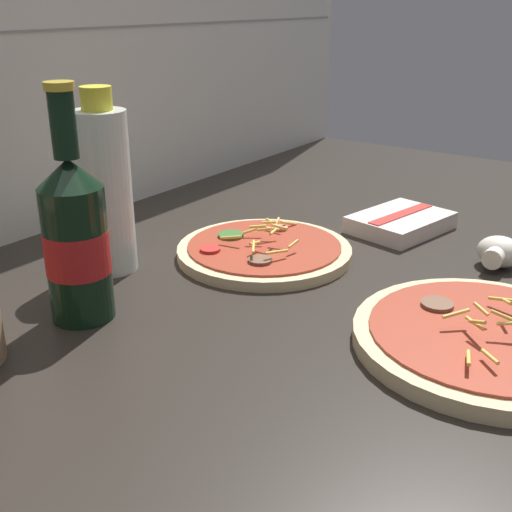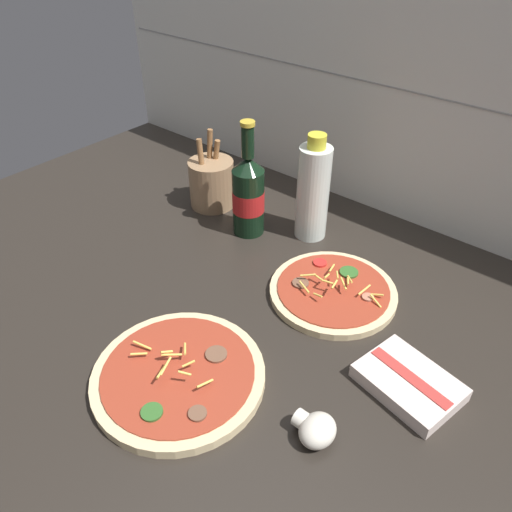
% 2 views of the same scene
% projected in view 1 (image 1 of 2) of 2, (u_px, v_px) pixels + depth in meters
% --- Properties ---
extents(counter_slab, '(1.60, 0.90, 0.03)m').
position_uv_depth(counter_slab, '(326.00, 314.00, 0.71)').
color(counter_slab, '#28231E').
rests_on(counter_slab, ground).
extents(tile_backsplash, '(1.60, 0.01, 0.60)m').
position_uv_depth(tile_backsplash, '(34.00, 30.00, 0.85)').
color(tile_backsplash, silver).
rests_on(tile_backsplash, ground).
extents(pizza_near, '(0.26, 0.26, 0.05)m').
position_uv_depth(pizza_near, '(487.00, 339.00, 0.62)').
color(pizza_near, beige).
rests_on(pizza_near, counter_slab).
extents(pizza_far, '(0.23, 0.23, 0.05)m').
position_uv_depth(pizza_far, '(264.00, 250.00, 0.84)').
color(pizza_far, beige).
rests_on(pizza_far, counter_slab).
extents(beer_bottle, '(0.07, 0.07, 0.24)m').
position_uv_depth(beer_bottle, '(76.00, 238.00, 0.65)').
color(beer_bottle, black).
rests_on(beer_bottle, counter_slab).
extents(oil_bottle, '(0.07, 0.07, 0.22)m').
position_uv_depth(oil_bottle, '(104.00, 189.00, 0.77)').
color(oil_bottle, silver).
rests_on(oil_bottle, counter_slab).
extents(mushroom_left, '(0.06, 0.06, 0.04)m').
position_uv_depth(mushroom_left, '(499.00, 252.00, 0.80)').
color(mushroom_left, white).
rests_on(mushroom_left, counter_slab).
extents(dish_towel, '(0.16, 0.13, 0.03)m').
position_uv_depth(dish_towel, '(401.00, 222.00, 0.93)').
color(dish_towel, beige).
rests_on(dish_towel, counter_slab).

